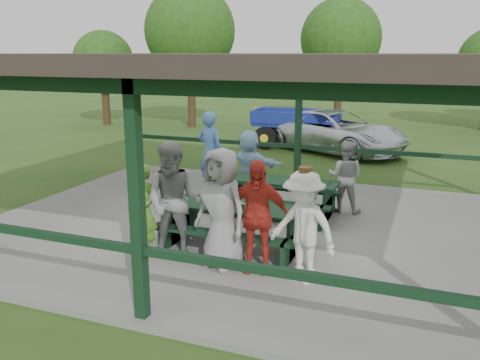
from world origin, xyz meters
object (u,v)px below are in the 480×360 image
at_px(contestant_red, 256,216).
at_px(contestant_white_fedora, 303,227).
at_px(contestant_grey_left, 174,202).
at_px(pickup_truck, 335,131).
at_px(spectator_lblue, 249,166).
at_px(spectator_grey, 345,176).
at_px(picnic_table_far, 275,193).
at_px(contestant_green, 143,210).
at_px(farm_trailer, 296,127).
at_px(spectator_blue, 210,151).
at_px(picnic_table_near, 234,221).
at_px(contestant_grey_mid, 222,209).

xyz_separation_m(contestant_red, contestant_white_fedora, (0.76, -0.13, -0.03)).
xyz_separation_m(contestant_grey_left, pickup_truck, (0.57, 10.58, -0.35)).
height_order(spectator_lblue, spectator_grey, spectator_lblue).
height_order(picnic_table_far, spectator_lblue, spectator_lblue).
relative_size(contestant_green, farm_trailer, 0.37).
relative_size(spectator_blue, pickup_truck, 0.37).
relative_size(contestant_red, pickup_truck, 0.34).
distance_m(picnic_table_near, farm_trailer, 10.37).
bearing_deg(contestant_green, farm_trailer, 94.02).
bearing_deg(contestant_grey_left, spectator_grey, 48.62).
xyz_separation_m(picnic_table_far, pickup_truck, (-0.25, 7.80, 0.14)).
bearing_deg(contestant_green, picnic_table_near, 34.99).
bearing_deg(contestant_grey_left, spectator_blue, 96.00).
xyz_separation_m(contestant_white_fedora, spectator_blue, (-3.33, 4.16, 0.13)).
height_order(contestant_red, spectator_blue, spectator_blue).
distance_m(picnic_table_near, contestant_green, 1.54).
distance_m(contestant_red, spectator_grey, 3.58).
bearing_deg(contestant_red, spectator_blue, 112.53).
relative_size(picnic_table_near, contestant_white_fedora, 1.44).
bearing_deg(contestant_grey_left, spectator_lblue, 79.99).
distance_m(picnic_table_near, contestant_red, 1.08).
bearing_deg(contestant_red, pickup_truck, 84.34).
distance_m(contestant_red, spectator_blue, 4.78).
distance_m(picnic_table_near, contestant_grey_mid, 0.93).
bearing_deg(contestant_green, contestant_grey_left, 6.16).
distance_m(contestant_grey_mid, spectator_lblue, 3.68).
xyz_separation_m(picnic_table_near, spectator_blue, (-1.91, 3.28, 0.49)).
height_order(contestant_grey_left, contestant_grey_mid, contestant_grey_left).
height_order(picnic_table_far, contestant_red, contestant_red).
distance_m(contestant_green, spectator_blue, 4.15).
distance_m(contestant_grey_mid, pickup_truck, 10.60).
bearing_deg(contestant_red, contestant_grey_mid, 174.57).
distance_m(picnic_table_near, contestant_white_fedora, 1.71).
relative_size(contestant_grey_mid, spectator_lblue, 1.17).
relative_size(contestant_green, contestant_white_fedora, 0.89).
distance_m(contestant_white_fedora, spectator_blue, 5.33).
height_order(contestant_grey_mid, spectator_blue, spectator_blue).
bearing_deg(contestant_grey_mid, contestant_white_fedora, 14.57).
xyz_separation_m(contestant_green, pickup_truck, (1.13, 10.62, -0.15)).
height_order(contestant_white_fedora, pickup_truck, contestant_white_fedora).
relative_size(picnic_table_near, spectator_lblue, 1.53).
relative_size(picnic_table_far, farm_trailer, 0.61).
bearing_deg(contestant_red, picnic_table_near, 121.26).
distance_m(spectator_blue, farm_trailer, 6.98).
height_order(contestant_white_fedora, spectator_blue, spectator_blue).
bearing_deg(contestant_grey_left, contestant_grey_mid, -11.53).
bearing_deg(contestant_white_fedora, spectator_grey, 109.62).
distance_m(spectator_blue, spectator_grey, 3.36).
distance_m(contestant_grey_left, contestant_grey_mid, 0.82).
relative_size(contestant_grey_mid, farm_trailer, 0.45).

